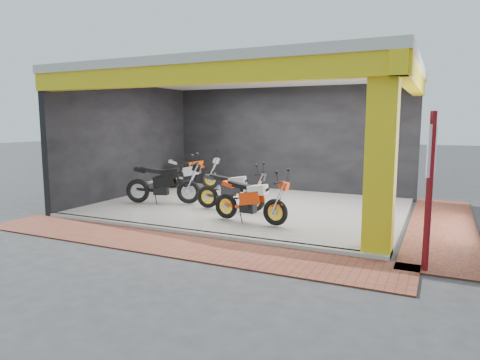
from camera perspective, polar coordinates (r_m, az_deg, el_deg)
The scene contains 16 objects.
ground at distance 9.99m, azimuth -3.55°, elevation -5.94°, with size 80.00×80.00×0.00m, color #2D2D30.
showroom_floor at distance 11.73m, azimuth 1.18°, elevation -3.61°, with size 8.00×6.00×0.10m, color silver.
showroom_ceiling at distance 11.56m, azimuth 1.23°, elevation 13.91°, with size 8.40×6.40×0.20m, color beige.
back_wall at distance 14.39m, azimuth 6.28°, elevation 5.28°, with size 8.20×0.20×3.50m, color black.
left_wall at distance 13.71m, azimuth -14.70°, elevation 4.95°, with size 0.20×6.20×3.50m, color black.
corner_column at distance 7.82m, azimuth 18.31°, elevation 2.87°, with size 0.50×0.50×3.50m, color gold.
header_beam_front at distance 8.89m, azimuth -6.93°, elevation 13.75°, with size 8.40×0.30×0.40m, color gold.
header_beam_right at distance 10.55m, azimuth 21.96°, elevation 12.30°, with size 0.30×6.40×0.40m, color gold.
floor_kerb at distance 9.12m, azimuth -6.66°, elevation -6.98°, with size 8.00×0.20×0.10m, color silver.
paver_front at distance 8.51m, azimuth -9.47°, elevation -8.37°, with size 9.00×1.40×0.03m, color brown.
paver_right at distance 10.75m, azimuth 25.34°, elevation -5.61°, with size 1.40×7.00×0.03m, color brown.
signpost at distance 7.24m, azimuth 23.95°, elevation -0.68°, with size 0.13×0.34×2.53m.
moto_hero at distance 9.27m, azimuth 4.75°, elevation -2.57°, with size 1.98×0.73×1.21m, color #F4390A, non-canonical shape.
moto_row_a at distance 10.69m, azimuth 1.87°, elevation -1.17°, with size 1.98×0.73×1.21m, color black, non-canonical shape.
moto_row_b at distance 11.77m, azimuth -6.90°, elevation -0.02°, with size 2.22×0.82×1.36m, color black, non-canonical shape.
moto_row_c at distance 14.37m, azimuth -4.00°, elevation 1.30°, with size 2.12×0.79×1.30m, color #9C9EA3, non-canonical shape.
Camera 1 is at (4.70, -8.49, 2.37)m, focal length 32.00 mm.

